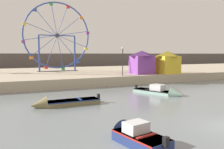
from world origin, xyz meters
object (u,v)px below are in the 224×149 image
motorboat_seafoam (162,92)px  carnival_booth_purple_stall (142,62)px  motorboat_navy_blue (133,135)px  carnival_booth_yellow_awning (167,62)px  motorboat_olive_wood (59,103)px  ferris_wheel_blue_frame (57,37)px  promenade_lamp_near (123,57)px

motorboat_seafoam → carnival_booth_purple_stall: 11.54m
motorboat_navy_blue → carnival_booth_yellow_awning: bearing=-52.5°
motorboat_navy_blue → carnival_booth_yellow_awning: carnival_booth_yellow_awning is taller
motorboat_olive_wood → motorboat_seafoam: motorboat_seafoam is taller
motorboat_navy_blue → motorboat_seafoam: motorboat_navy_blue is taller
motorboat_olive_wood → motorboat_seafoam: bearing=-176.6°
motorboat_seafoam → carnival_booth_purple_stall: size_ratio=1.65×
motorboat_navy_blue → carnival_booth_purple_stall: bearing=-43.9°
motorboat_navy_blue → ferris_wheel_blue_frame: size_ratio=0.32×
motorboat_olive_wood → motorboat_navy_blue: 9.52m
ferris_wheel_blue_frame → carnival_booth_purple_stall: bearing=-45.1°
carnival_booth_yellow_awning → ferris_wheel_blue_frame: bearing=142.0°
carnival_booth_yellow_awning → motorboat_navy_blue: bearing=-130.3°
promenade_lamp_near → carnival_booth_purple_stall: bearing=22.9°
carnival_booth_purple_stall → ferris_wheel_blue_frame: bearing=136.9°
ferris_wheel_blue_frame → carnival_booth_yellow_awning: (14.64, -11.75, -4.23)m
motorboat_seafoam → promenade_lamp_near: promenade_lamp_near is taller
carnival_booth_yellow_awning → carnival_booth_purple_stall: (-3.99, 1.04, 0.03)m
carnival_booth_purple_stall → promenade_lamp_near: size_ratio=0.88×
motorboat_navy_blue → carnival_booth_purple_stall: carnival_booth_purple_stall is taller
carnival_booth_yellow_awning → promenade_lamp_near: size_ratio=0.86×
motorboat_olive_wood → motorboat_navy_blue: (1.65, -9.38, 0.12)m
motorboat_olive_wood → ferris_wheel_blue_frame: bearing=-102.7°
motorboat_olive_wood → motorboat_navy_blue: size_ratio=1.53×
carnival_booth_purple_stall → motorboat_olive_wood: bearing=-140.3°
motorboat_seafoam → promenade_lamp_near: (-0.30, 8.76, 3.59)m
motorboat_olive_wood → motorboat_navy_blue: bearing=98.2°
motorboat_seafoam → motorboat_olive_wood: bearing=-107.3°
ferris_wheel_blue_frame → carnival_booth_yellow_awning: 19.24m
ferris_wheel_blue_frame → promenade_lamp_near: 14.46m
motorboat_seafoam → promenade_lamp_near: size_ratio=1.44×
motorboat_olive_wood → motorboat_navy_blue: motorboat_navy_blue is taller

